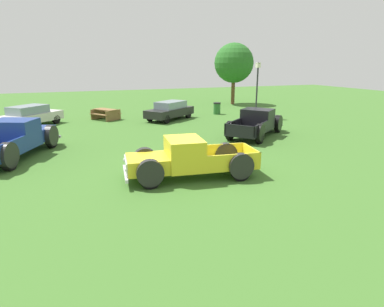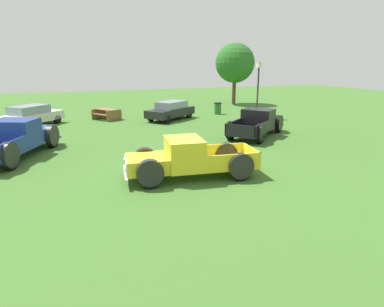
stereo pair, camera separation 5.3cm
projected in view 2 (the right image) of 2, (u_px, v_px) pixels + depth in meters
ground_plane at (194, 170)px, 13.00m from camera, size 80.00×80.00×0.00m
pickup_truck_foreground at (183, 159)px, 12.00m from camera, size 4.99×2.38×1.47m
pickup_truck_behind_left at (17, 138)px, 14.96m from camera, size 3.90×5.69×1.65m
pickup_truck_behind_right at (258, 123)px, 19.15m from camera, size 4.98×4.49×1.52m
sedan_distant_a at (171, 110)px, 24.29m from camera, size 4.23×3.71×1.35m
sedan_distant_b at (31, 115)px, 21.76m from camera, size 4.08×4.16×1.38m
lamp_post_near at (258, 89)px, 24.65m from camera, size 0.36×0.36×4.15m
picnic_table at (106, 113)px, 24.43m from camera, size 2.24×2.32×0.78m
trash_can at (218, 108)px, 26.95m from camera, size 0.59×0.59×0.95m
oak_tree_east at (235, 63)px, 32.58m from camera, size 3.86×3.86×5.97m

